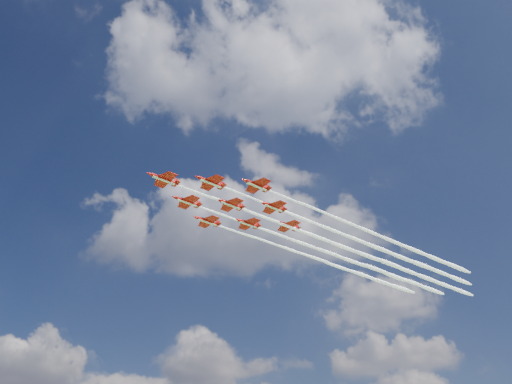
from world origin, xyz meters
The scene contains 9 objects.
jet_lead centered at (26.02, 17.71, 88.11)m, with size 83.94×79.71×2.47m.
jet_row2_port centered at (38.60, 20.67, 88.11)m, with size 83.94×79.71×2.47m.
jet_row2_starb centered at (29.65, 30.11, 88.11)m, with size 83.94×79.71×2.47m.
jet_row3_port centered at (51.18, 23.64, 88.11)m, with size 83.94×79.71×2.47m.
jet_row3_centre centered at (42.23, 33.08, 88.11)m, with size 83.94×79.71×2.47m.
jet_row3_starb centered at (33.27, 42.52, 88.11)m, with size 83.94×79.71×2.47m.
jet_row4_port centered at (54.80, 36.04, 88.11)m, with size 83.94×79.71×2.47m.
jet_row4_starb centered at (45.85, 45.48, 88.11)m, with size 83.94×79.71×2.47m.
jet_tail centered at (58.43, 48.44, 88.11)m, with size 83.94×79.71×2.47m.
Camera 1 is at (25.30, -130.04, 11.04)m, focal length 35.00 mm.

